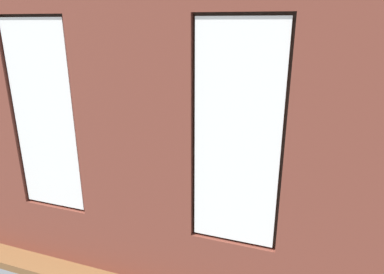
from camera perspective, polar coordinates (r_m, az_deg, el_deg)
ground_plane at (r=6.40m, az=2.05°, el=-8.26°), size 6.24×5.81×0.10m
brick_wall_with_windows at (r=3.57m, az=-9.64°, el=-0.69°), size 5.64×0.30×3.41m
white_wall_right at (r=6.97m, az=-20.85°, el=8.01°), size 0.10×4.81×3.41m
couch_by_window at (r=4.86m, az=-10.14°, el=-12.74°), size 1.88×0.87×0.80m
couch_left at (r=6.07m, az=21.86°, el=-7.24°), size 0.96×1.82×0.80m
coffee_table at (r=6.30m, az=-0.89°, el=-4.39°), size 1.50×0.84×0.42m
cup_ceramic at (r=6.28m, az=3.11°, el=-3.52°), size 0.09×0.09×0.11m
candle_jar at (r=6.42m, az=-2.15°, el=-2.98°), size 0.08×0.08×0.11m
table_plant_small at (r=6.24m, az=-0.90°, el=-3.05°), size 0.14×0.14×0.21m
remote_black at (r=6.14m, az=-0.31°, el=-4.46°), size 0.13×0.17×0.02m
remote_gray at (r=6.33m, az=-5.12°, el=-3.79°), size 0.18×0.09×0.02m
media_console at (r=6.88m, az=-19.61°, el=-4.52°), size 1.19×0.42×0.53m
tv_flatscreen at (r=6.68m, az=-20.14°, el=0.22°), size 0.97×0.20×0.66m
papasan_chair at (r=7.71m, az=4.52°, el=0.52°), size 1.17×1.17×0.72m
potted_plant_mid_room_small at (r=6.88m, az=7.37°, el=-2.65°), size 0.38×0.38×0.55m
potted_plant_foreground_right at (r=8.52m, az=-8.25°, el=4.08°), size 0.87×0.84×1.24m
potted_plant_corner_far_left at (r=4.29m, az=24.97°, el=-17.71°), size 0.45×0.45×0.69m
potted_plant_by_left_couch at (r=7.24m, az=18.52°, el=-1.54°), size 0.37×0.37×0.67m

